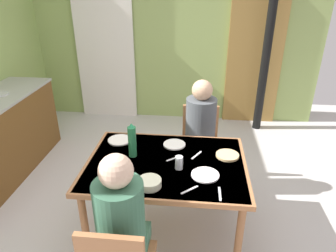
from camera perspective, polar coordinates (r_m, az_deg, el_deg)
name	(u,v)px	position (r m, az deg, el deg)	size (l,w,h in m)	color
ground_plane	(148,215)	(3.13, -3.82, -16.06)	(6.34, 6.34, 0.00)	beige
wall_back	(172,27)	(4.80, 0.66, 17.79)	(4.43, 0.10, 2.83)	#95AE60
door_wooden	(254,59)	(4.84, 15.71, 11.92)	(0.80, 0.05, 2.00)	olive
stove_pipe_column	(269,33)	(4.52, 18.24, 16.09)	(0.12, 0.12, 2.83)	black
curtain_panel	(104,43)	(4.93, -11.69, 14.84)	(0.90, 0.03, 2.38)	white
dining_table	(166,170)	(2.53, -0.36, -8.10)	(1.28, 0.95, 0.75)	#A1673E
chair_far_diner	(200,141)	(3.32, 5.86, -2.87)	(0.40, 0.40, 0.87)	#A1673E
person_near_diner	(121,217)	(1.96, -8.78, -16.27)	(0.30, 0.37, 0.77)	#3D6D52
person_far_diner	(201,123)	(3.07, 6.06, 0.57)	(0.30, 0.37, 0.77)	#455152
water_bottle_green_near	(132,141)	(2.52, -6.66, -2.73)	(0.07, 0.07, 0.30)	#2A7C48
serving_bowl_center	(150,183)	(2.22, -3.43, -10.47)	(0.17, 0.17, 0.06)	#E7E6C4
dinner_plate_near_left	(120,140)	(2.83, -8.93, -2.57)	(0.21, 0.21, 0.01)	white
dinner_plate_near_right	(116,176)	(2.35, -9.61, -9.07)	(0.20, 0.20, 0.01)	white
dinner_plate_far_center	(205,175)	(2.35, 6.90, -8.97)	(0.21, 0.21, 0.01)	white
dinner_plate_far_side	(174,144)	(2.73, 1.19, -3.44)	(0.20, 0.20, 0.01)	white
drinking_glass_by_near_diner	(179,163)	(2.39, 2.04, -6.80)	(0.06, 0.06, 0.11)	silver
bread_plate_sliced	(227,155)	(2.61, 10.94, -5.35)	(0.19, 0.19, 0.02)	#DBB77A
cutlery_knife_near	(174,158)	(2.53, 1.13, -6.01)	(0.15, 0.02, 0.00)	silver
cutlery_fork_near	(197,155)	(2.59, 5.31, -5.40)	(0.15, 0.02, 0.00)	silver
cutlery_knife_far	(220,194)	(2.19, 9.57, -12.29)	(0.15, 0.02, 0.00)	silver
cutlery_fork_far	(190,190)	(2.20, 4.01, -11.71)	(0.15, 0.02, 0.00)	silver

